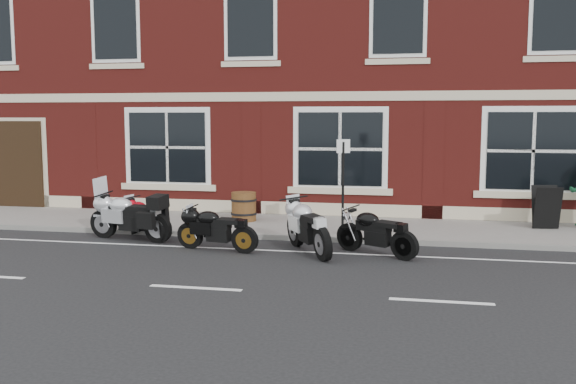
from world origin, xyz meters
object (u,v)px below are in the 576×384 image
moto_sport_silver (309,225)px  parking_sign (343,180)px  moto_touring_silver (128,215)px  a_board_sign (546,207)px  moto_sport_red (145,217)px  moto_naked_black (375,231)px  moto_sport_black (216,228)px  barrel_planter (244,207)px

moto_sport_silver → parking_sign: (0.52, 1.57, 0.81)m
moto_touring_silver → a_board_sign: 10.07m
a_board_sign → parking_sign: size_ratio=0.47×
moto_sport_red → moto_sport_silver: 4.17m
moto_naked_black → a_board_sign: bearing=-18.2°
moto_sport_black → moto_naked_black: bearing=-74.8°
moto_sport_red → a_board_sign: bearing=-36.4°
moto_sport_black → a_board_sign: 8.14m
moto_sport_black → a_board_sign: size_ratio=1.80×
moto_sport_red → moto_sport_silver: size_ratio=0.78×
moto_sport_red → parking_sign: 4.75m
moto_sport_silver → a_board_sign: a_board_sign is taller
moto_sport_black → parking_sign: size_ratio=0.86×
moto_touring_silver → moto_sport_silver: moto_touring_silver is taller
moto_sport_red → moto_sport_black: (2.10, -1.05, -0.00)m
moto_sport_silver → barrel_planter: 3.78m
parking_sign → moto_sport_red: bearing=166.7°
moto_naked_black → parking_sign: (-0.86, 1.53, 0.89)m
moto_sport_black → barrel_planter: bearing=16.3°
moto_sport_black → moto_sport_red: bearing=74.8°
moto_naked_black → barrel_planter: moto_naked_black is taller
parking_sign → moto_sport_black: bearing=-167.0°
moto_sport_silver → moto_touring_silver: bearing=141.9°
moto_sport_black → moto_naked_black: size_ratio=1.08×
moto_touring_silver → a_board_sign: size_ratio=2.08×
moto_naked_black → moto_sport_red: bearing=112.7°
moto_touring_silver → moto_sport_red: 0.42m
parking_sign → moto_naked_black: bearing=-82.6°
moto_sport_silver → barrel_planter: (-2.26, 3.04, -0.09)m
moto_sport_red → a_board_sign: a_board_sign is taller
barrel_planter → parking_sign: (2.78, -1.47, 0.90)m
moto_naked_black → a_board_sign: (3.94, 3.35, 0.14)m
moto_sport_black → a_board_sign: a_board_sign is taller
a_board_sign → moto_touring_silver: bearing=-172.4°
moto_sport_silver → moto_sport_red: bearing=137.2°
a_board_sign → moto_sport_silver: bearing=-156.3°
moto_touring_silver → moto_naked_black: bearing=-83.1°
moto_sport_silver → barrel_planter: size_ratio=2.67×
moto_sport_black → a_board_sign: bearing=-52.5°
a_board_sign → moto_sport_red: bearing=-173.8°
moto_naked_black → barrel_planter: bearing=81.9°
moto_sport_red → moto_sport_silver: bearing=-63.4°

